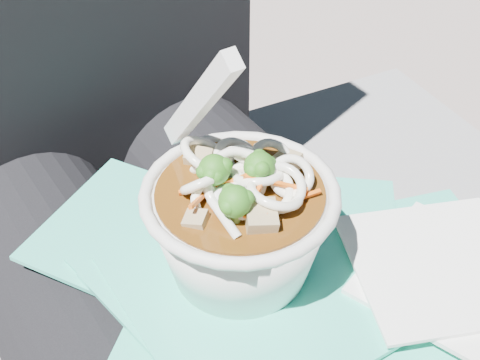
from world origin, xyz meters
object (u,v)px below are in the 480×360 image
lap (234,341)px  udon_bowl (240,219)px  person_body (177,247)px  plastic_bag (273,274)px

lap → udon_bowl: bearing=-64.8°
person_body → plastic_bag: size_ratio=2.71×
plastic_bag → udon_bowl: size_ratio=1.95×
plastic_bag → udon_bowl: udon_bowl is taller
person_body → plastic_bag: bearing=-78.4°
lap → udon_bowl: (0.00, -0.01, 0.14)m
plastic_bag → person_body: bearing=101.6°
lap → udon_bowl: 0.14m
person_body → plastic_bag: (0.02, -0.11, 0.06)m
udon_bowl → lap: bearing=115.2°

